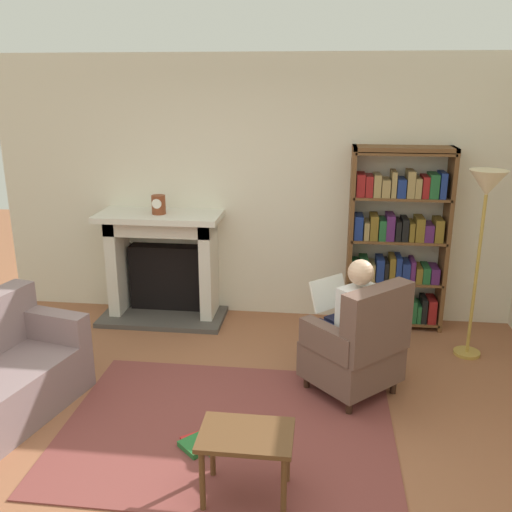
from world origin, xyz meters
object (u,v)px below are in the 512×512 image
at_px(mantel_clock, 159,205).
at_px(seated_reader, 348,319).
at_px(armchair_reading, 358,346).
at_px(bookshelf, 397,242).
at_px(fireplace, 164,262).
at_px(side_table, 246,443).
at_px(floor_lamp, 485,201).

distance_m(mantel_clock, seated_reader, 2.32).
bearing_deg(armchair_reading, bookshelf, -150.68).
bearing_deg(fireplace, armchair_reading, -35.34).
height_order(mantel_clock, side_table, mantel_clock).
bearing_deg(seated_reader, mantel_clock, -76.99).
bearing_deg(floor_lamp, armchair_reading, -141.97).
relative_size(armchair_reading, side_table, 1.73).
distance_m(mantel_clock, bookshelf, 2.41).
bearing_deg(seated_reader, fireplace, -78.95).
bearing_deg(armchair_reading, mantel_clock, -77.63).
relative_size(fireplace, floor_lamp, 0.76).
height_order(seated_reader, side_table, seated_reader).
relative_size(mantel_clock, floor_lamp, 0.11).
relative_size(bookshelf, armchair_reading, 1.89).
distance_m(armchair_reading, side_table, 1.46).
bearing_deg(floor_lamp, mantel_clock, 171.19).
bearing_deg(fireplace, bookshelf, 0.89).
distance_m(fireplace, bookshelf, 2.41).
bearing_deg(armchair_reading, fireplace, -79.48).
xyz_separation_m(fireplace, mantel_clock, (0.01, -0.10, 0.64)).
xyz_separation_m(fireplace, armchair_reading, (1.97, -1.40, -0.18)).
distance_m(fireplace, mantel_clock, 0.65).
bearing_deg(side_table, mantel_clock, 115.80).
relative_size(bookshelf, seated_reader, 1.61).
height_order(mantel_clock, floor_lamp, floor_lamp).
distance_m(side_table, floor_lamp, 2.96).
xyz_separation_m(fireplace, seated_reader, (1.89, -1.31, 0.02)).
height_order(mantel_clock, seated_reader, mantel_clock).
xyz_separation_m(mantel_clock, bookshelf, (2.39, 0.14, -0.34)).
bearing_deg(bookshelf, side_table, -112.90).
relative_size(seated_reader, floor_lamp, 0.66).
relative_size(armchair_reading, seated_reader, 0.85).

